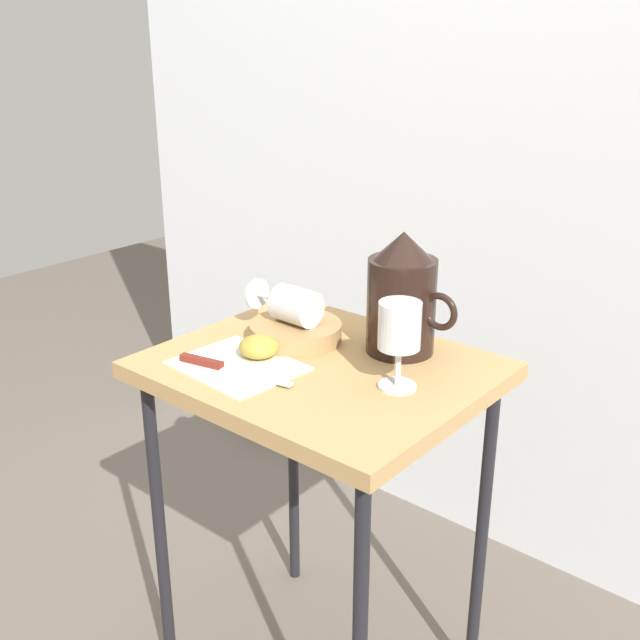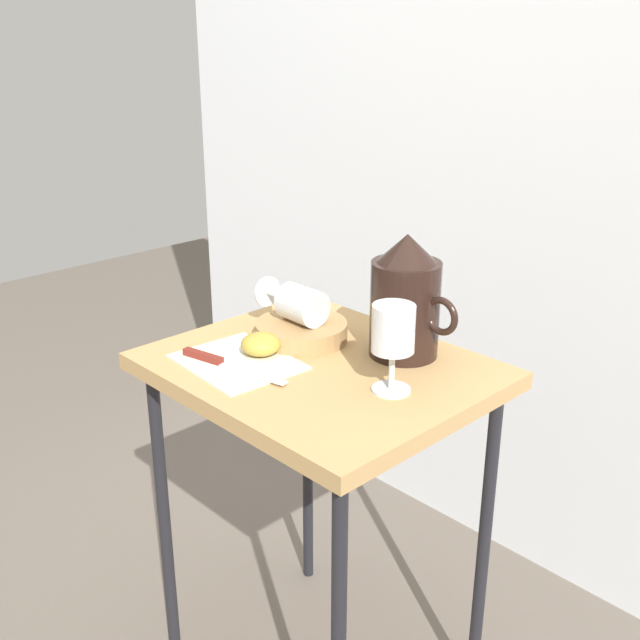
# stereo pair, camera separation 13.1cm
# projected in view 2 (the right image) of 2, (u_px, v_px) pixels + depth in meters

# --- Properties ---
(curtain_drape) EXTENTS (2.40, 0.03, 1.98)m
(curtain_drape) POSITION_uv_depth(u_px,v_px,m) (535.00, 157.00, 1.66)
(curtain_drape) COLOR white
(curtain_drape) RESTS_ON ground_plane
(table) EXTENTS (0.56, 0.47, 0.71)m
(table) POSITION_uv_depth(u_px,v_px,m) (320.00, 400.00, 1.37)
(table) COLOR tan
(table) RESTS_ON ground_plane
(linen_napkin) EXTENTS (0.22, 0.18, 0.00)m
(linen_napkin) POSITION_uv_depth(u_px,v_px,m) (238.00, 362.00, 1.34)
(linen_napkin) COLOR silver
(linen_napkin) RESTS_ON table
(basket_tray) EXTENTS (0.17, 0.17, 0.03)m
(basket_tray) POSITION_uv_depth(u_px,v_px,m) (301.00, 331.00, 1.44)
(basket_tray) COLOR #AD8451
(basket_tray) RESTS_ON table
(pitcher) EXTENTS (0.18, 0.12, 0.22)m
(pitcher) POSITION_uv_depth(u_px,v_px,m) (405.00, 307.00, 1.35)
(pitcher) COLOR black
(pitcher) RESTS_ON table
(wine_glass_upright) EXTENTS (0.07, 0.07, 0.15)m
(wine_glass_upright) POSITION_uv_depth(u_px,v_px,m) (393.00, 334.00, 1.21)
(wine_glass_upright) COLOR silver
(wine_glass_upright) RESTS_ON table
(wine_glass_tipped_near) EXTENTS (0.15, 0.07, 0.07)m
(wine_glass_tipped_near) POSITION_uv_depth(u_px,v_px,m) (300.00, 304.00, 1.42)
(wine_glass_tipped_near) COLOR silver
(wine_glass_tipped_near) RESTS_ON basket_tray
(apple_half_left) EXTENTS (0.07, 0.07, 0.04)m
(apple_half_left) POSITION_uv_depth(u_px,v_px,m) (261.00, 344.00, 1.36)
(apple_half_left) COLOR #B29938
(apple_half_left) RESTS_ON linen_napkin
(knife) EXTENTS (0.22, 0.06, 0.01)m
(knife) POSITION_uv_depth(u_px,v_px,m) (218.00, 362.00, 1.33)
(knife) COLOR silver
(knife) RESTS_ON linen_napkin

